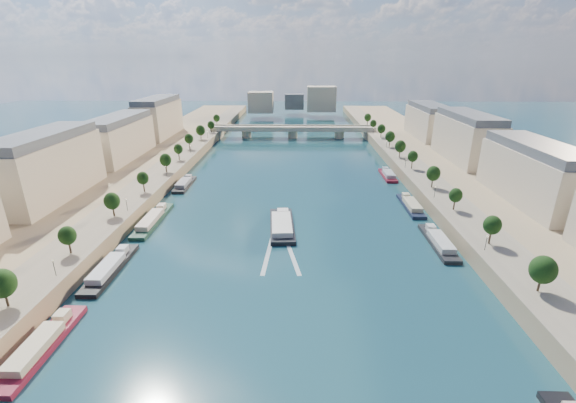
{
  "coord_description": "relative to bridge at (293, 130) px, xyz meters",
  "views": [
    {
      "loc": [
        3.14,
        -45.93,
        52.69
      ],
      "look_at": [
        0.08,
        80.15,
        5.0
      ],
      "focal_mm": 24.0,
      "sensor_mm": 36.0,
      "label": 1
    }
  ],
  "objects": [
    {
      "name": "moored_barges_right",
      "position": [
        45.5,
        -155.94,
        -4.24
      ],
      "size": [
        5.0,
        159.07,
        3.6
      ],
      "color": "black",
      "rests_on": "ground"
    },
    {
      "name": "lamps_left",
      "position": [
        -52.5,
        -128.14,
        2.7
      ],
      "size": [
        0.36,
        200.36,
        4.28
      ],
      "color": "black",
      "rests_on": "ground"
    },
    {
      "name": "pave_right",
      "position": [
        57.0,
        -118.14,
        -0.03
      ],
      "size": [
        14.0,
        520.0,
        0.1
      ],
      "primitive_type": "cube",
      "color": "gray",
      "rests_on": "quay_right"
    },
    {
      "name": "bridge",
      "position": [
        0.0,
        0.0,
        0.0
      ],
      "size": [
        112.0,
        12.0,
        8.15
      ],
      "color": "#C1B79E",
      "rests_on": "ground"
    },
    {
      "name": "quay_left",
      "position": [
        -72.0,
        -118.14,
        -2.58
      ],
      "size": [
        44.0,
        520.0,
        5.0
      ],
      "primitive_type": "cube",
      "color": "#9E8460",
      "rests_on": "ground"
    },
    {
      "name": "pave_left",
      "position": [
        -57.0,
        -118.14,
        -0.03
      ],
      "size": [
        14.0,
        520.0,
        0.1
      ],
      "primitive_type": "cube",
      "color": "gray",
      "rests_on": "quay_left"
    },
    {
      "name": "tour_barge",
      "position": [
        -1.65,
        -149.24,
        -4.09
      ],
      "size": [
        9.49,
        27.2,
        3.71
      ],
      "rotation": [
        0.0,
        0.0,
        0.07
      ],
      "color": "black",
      "rests_on": "ground"
    },
    {
      "name": "quay_right",
      "position": [
        72.0,
        -118.14,
        -2.58
      ],
      "size": [
        44.0,
        520.0,
        5.0
      ],
      "primitive_type": "cube",
      "color": "#9E8460",
      "rests_on": "ground"
    },
    {
      "name": "wake",
      "position": [
        -1.65,
        -165.87,
        -5.06
      ],
      "size": [
        10.75,
        26.03,
        0.04
      ],
      "color": "silver",
      "rests_on": "ground"
    },
    {
      "name": "trees_left",
      "position": [
        -55.0,
        -116.14,
        5.39
      ],
      "size": [
        4.8,
        268.8,
        8.26
      ],
      "color": "#382B1E",
      "rests_on": "ground"
    },
    {
      "name": "ground",
      "position": [
        0.0,
        -118.14,
        -5.08
      ],
      "size": [
        700.0,
        700.0,
        0.0
      ],
      "primitive_type": "plane",
      "color": "#0D363A",
      "rests_on": "ground"
    },
    {
      "name": "moored_barges_left",
      "position": [
        -45.5,
        -174.66,
        -4.24
      ],
      "size": [
        5.0,
        152.49,
        3.6
      ],
      "color": "#171B33",
      "rests_on": "ground"
    },
    {
      "name": "trees_right",
      "position": [
        55.0,
        -108.14,
        5.39
      ],
      "size": [
        4.8,
        268.8,
        8.26
      ],
      "color": "#382B1E",
      "rests_on": "ground"
    },
    {
      "name": "skyline",
      "position": [
        3.19,
        101.38,
        9.57
      ],
      "size": [
        79.0,
        42.0,
        22.0
      ],
      "color": "beige",
      "rests_on": "ground"
    },
    {
      "name": "buildings_left",
      "position": [
        -85.0,
        -106.14,
        11.37
      ],
      "size": [
        16.0,
        226.0,
        23.2
      ],
      "color": "beige",
      "rests_on": "ground"
    },
    {
      "name": "buildings_right",
      "position": [
        85.0,
        -106.14,
        11.37
      ],
      "size": [
        16.0,
        226.0,
        23.2
      ],
      "color": "beige",
      "rests_on": "ground"
    },
    {
      "name": "lamps_right",
      "position": [
        52.5,
        -113.14,
        2.7
      ],
      "size": [
        0.36,
        200.36,
        4.28
      ],
      "color": "black",
      "rests_on": "ground"
    }
  ]
}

